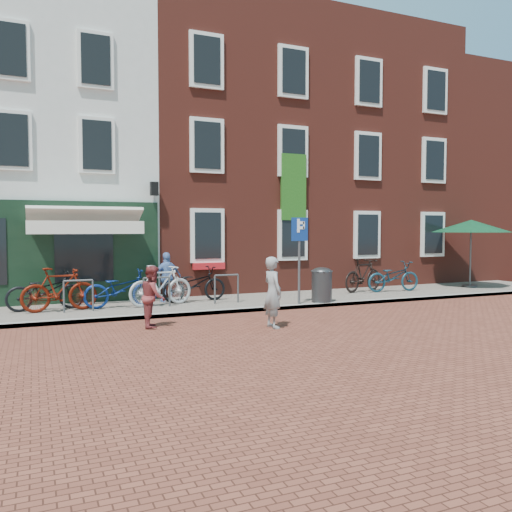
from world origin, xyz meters
name	(u,v)px	position (x,y,z in m)	size (l,w,h in m)	color
ground	(224,314)	(0.00, 0.00, 0.00)	(80.00, 80.00, 0.00)	brown
sidewalk	(239,302)	(1.00, 1.50, 0.05)	(24.00, 3.00, 0.10)	slate
building_stucco	(17,162)	(-5.00, 7.00, 4.50)	(8.00, 8.00, 9.00)	silver
building_brick_mid	(212,158)	(2.00, 7.00, 5.00)	(6.00, 8.00, 10.00)	maroon
building_brick_right	(342,165)	(8.00, 7.00, 5.00)	(6.00, 8.00, 10.00)	maroon
filler_right	(456,182)	(14.50, 7.00, 4.50)	(7.00, 8.00, 9.00)	maroon
litter_bin	(322,283)	(3.09, 0.30, 0.65)	(0.58, 0.58, 1.07)	#37373A
parking_sign	(299,245)	(2.32, 0.24, 1.76)	(0.50, 0.08, 2.43)	#4C4C4F
parasol	(471,224)	(10.00, 1.55, 2.40)	(2.75, 2.75, 2.54)	#4C4C4F
woman	(273,292)	(0.36, -2.20, 0.80)	(0.58, 0.38, 1.59)	gray
boy	(153,296)	(-2.08, -1.07, 0.69)	(0.68, 0.53, 1.39)	maroon
cafe_person	(167,277)	(-1.00, 2.07, 0.82)	(0.84, 0.35, 1.44)	#6488C8
bicycle_0	(46,291)	(-4.26, 1.81, 0.61)	(0.67, 1.93, 1.02)	black
bicycle_1	(59,289)	(-3.94, 1.47, 0.66)	(0.53, 1.88, 1.13)	#521106
bicycle_2	(121,289)	(-2.40, 1.53, 0.61)	(0.67, 1.93, 1.02)	navy
bicycle_3	(161,285)	(-1.33, 1.45, 0.66)	(0.53, 1.88, 1.13)	#BABABC
bicycle_4	(194,284)	(-0.26, 1.86, 0.61)	(0.67, 1.93, 1.02)	black
bicycle_5	(363,275)	(5.63, 1.91, 0.66)	(0.53, 1.88, 1.13)	black
bicycle_6	(393,276)	(6.59, 1.55, 0.61)	(0.67, 1.93, 1.02)	#123647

